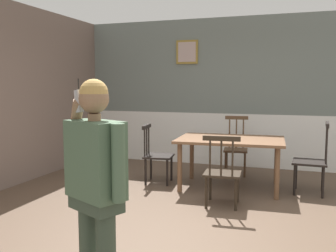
{
  "coord_description": "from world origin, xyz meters",
  "views": [
    {
      "loc": [
        1.08,
        -4.05,
        1.57
      ],
      "look_at": [
        -0.05,
        -0.73,
        1.18
      ],
      "focal_mm": 40.54,
      "sensor_mm": 36.0,
      "label": 1
    }
  ],
  "objects_px": {
    "chair_at_table_head": "(156,155)",
    "person_figure": "(96,177)",
    "chair_near_window": "(222,172)",
    "chair_by_doorway": "(313,160)",
    "chair_opposite_corner": "(236,148)",
    "dining_table": "(230,144)"
  },
  "relations": [
    {
      "from": "chair_at_table_head",
      "to": "person_figure",
      "type": "bearing_deg",
      "value": 6.04
    },
    {
      "from": "chair_near_window",
      "to": "person_figure",
      "type": "distance_m",
      "value": 2.52
    },
    {
      "from": "chair_at_table_head",
      "to": "chair_by_doorway",
      "type": "bearing_deg",
      "value": 85.95
    },
    {
      "from": "chair_near_window",
      "to": "chair_opposite_corner",
      "type": "height_order",
      "value": "chair_opposite_corner"
    },
    {
      "from": "chair_near_window",
      "to": "chair_at_table_head",
      "type": "distance_m",
      "value": 1.49
    },
    {
      "from": "chair_at_table_head",
      "to": "chair_opposite_corner",
      "type": "bearing_deg",
      "value": 124.16
    },
    {
      "from": "chair_by_doorway",
      "to": "chair_at_table_head",
      "type": "bearing_deg",
      "value": 95.98
    },
    {
      "from": "chair_near_window",
      "to": "chair_at_table_head",
      "type": "height_order",
      "value": "chair_near_window"
    },
    {
      "from": "chair_near_window",
      "to": "person_figure",
      "type": "height_order",
      "value": "person_figure"
    },
    {
      "from": "chair_near_window",
      "to": "chair_by_doorway",
      "type": "height_order",
      "value": "chair_by_doorway"
    },
    {
      "from": "chair_opposite_corner",
      "to": "person_figure",
      "type": "xyz_separation_m",
      "value": [
        -0.33,
        -4.27,
        0.45
      ]
    },
    {
      "from": "dining_table",
      "to": "chair_at_table_head",
      "type": "xyz_separation_m",
      "value": [
        -1.17,
        -0.07,
        -0.22
      ]
    },
    {
      "from": "dining_table",
      "to": "chair_near_window",
      "type": "height_order",
      "value": "chair_near_window"
    },
    {
      "from": "dining_table",
      "to": "chair_at_table_head",
      "type": "relative_size",
      "value": 1.75
    },
    {
      "from": "chair_near_window",
      "to": "chair_by_doorway",
      "type": "xyz_separation_m",
      "value": [
        1.12,
        0.98,
        0.04
      ]
    },
    {
      "from": "dining_table",
      "to": "chair_by_doorway",
      "type": "relative_size",
      "value": 1.56
    },
    {
      "from": "chair_opposite_corner",
      "to": "chair_near_window",
      "type": "bearing_deg",
      "value": 86.62
    },
    {
      "from": "chair_opposite_corner",
      "to": "person_figure",
      "type": "height_order",
      "value": "person_figure"
    },
    {
      "from": "chair_near_window",
      "to": "chair_opposite_corner",
      "type": "distance_m",
      "value": 1.83
    },
    {
      "from": "person_figure",
      "to": "chair_near_window",
      "type": "bearing_deg",
      "value": -74.25
    },
    {
      "from": "chair_by_doorway",
      "to": "person_figure",
      "type": "height_order",
      "value": "person_figure"
    },
    {
      "from": "dining_table",
      "to": "person_figure",
      "type": "bearing_deg",
      "value": -96.56
    }
  ]
}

